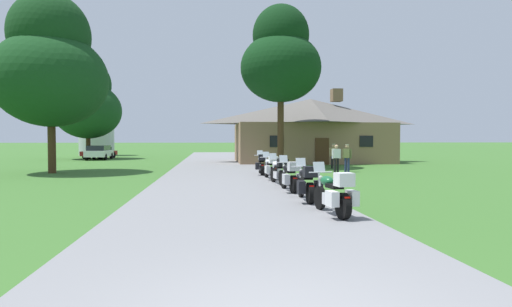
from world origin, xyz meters
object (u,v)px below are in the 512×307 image
at_px(motorcycle_black_third_in_row, 290,177).
at_px(motorcycle_white_fifth_in_row, 271,168).
at_px(bystander_tan_shirt_near_lodge, 333,155).
at_px(metal_silo_distant, 96,123).
at_px(tree_left_near, 50,66).
at_px(parked_red_sedan_far_left, 100,152).
at_px(bystander_white_shirt_beside_signpost, 336,157).
at_px(motorcycle_white_farthest_in_row, 261,165).
at_px(motorcycle_black_second_in_row, 307,184).
at_px(tree_left_far, 88,103).
at_px(bystander_olive_shirt_by_tree, 347,156).
at_px(parked_white_suv_far_left, 99,152).
at_px(tree_by_lodge_front, 281,58).
at_px(motorcycle_green_nearest_to_camera, 335,194).
at_px(motorcycle_white_fourth_in_row, 279,171).

distance_m(motorcycle_black_third_in_row, motorcycle_white_fifth_in_row, 4.70).
bearing_deg(bystander_tan_shirt_near_lodge, metal_silo_distant, 132.42).
height_order(tree_left_near, parked_red_sedan_far_left, tree_left_near).
bearing_deg(bystander_white_shirt_beside_signpost, motorcycle_white_farthest_in_row, -159.02).
bearing_deg(motorcycle_white_farthest_in_row, motorcycle_white_fifth_in_row, -85.07).
height_order(motorcycle_white_farthest_in_row, bystander_tan_shirt_near_lodge, bystander_tan_shirt_near_lodge).
distance_m(motorcycle_black_second_in_row, tree_left_near, 18.55).
bearing_deg(tree_left_far, bystander_tan_shirt_near_lodge, -37.75).
bearing_deg(bystander_olive_shirt_by_tree, motorcycle_black_second_in_row, -78.27).
height_order(motorcycle_white_fifth_in_row, metal_silo_distant, metal_silo_distant).
height_order(motorcycle_black_third_in_row, parked_white_suv_far_left, parked_white_suv_far_left).
distance_m(motorcycle_black_third_in_row, bystander_olive_shirt_by_tree, 10.58).
xyz_separation_m(motorcycle_white_farthest_in_row, tree_left_near, (-12.02, 3.08, 5.62)).
xyz_separation_m(motorcycle_black_second_in_row, metal_silo_distant, (-17.00, 39.87, 3.43)).
relative_size(motorcycle_black_third_in_row, motorcycle_white_fifth_in_row, 1.00).
xyz_separation_m(motorcycle_white_fifth_in_row, tree_by_lodge_front, (1.95, 8.48, 6.96)).
distance_m(tree_left_near, parked_red_sedan_far_left, 19.93).
distance_m(motorcycle_white_fifth_in_row, bystander_olive_shirt_by_tree, 6.95).
bearing_deg(motorcycle_white_fifth_in_row, bystander_olive_shirt_by_tree, 34.55).
bearing_deg(tree_by_lodge_front, bystander_tan_shirt_near_lodge, -17.16).
height_order(motorcycle_white_fifth_in_row, bystander_white_shirt_beside_signpost, bystander_white_shirt_beside_signpost).
height_order(motorcycle_green_nearest_to_camera, metal_silo_distant, metal_silo_distant).
xyz_separation_m(motorcycle_white_farthest_in_row, parked_white_suv_far_left, (-13.67, 19.43, 0.17)).
xyz_separation_m(motorcycle_green_nearest_to_camera, parked_red_sedan_far_left, (-14.67, 34.15, 0.03)).
height_order(motorcycle_black_third_in_row, bystander_white_shirt_beside_signpost, bystander_white_shirt_beside_signpost).
bearing_deg(motorcycle_white_farthest_in_row, bystander_olive_shirt_by_tree, 20.88).
bearing_deg(bystander_olive_shirt_by_tree, parked_red_sedan_far_left, 170.63).
relative_size(motorcycle_white_fifth_in_row, tree_left_near, 0.20).
relative_size(motorcycle_white_fifth_in_row, tree_by_lodge_front, 0.19).
bearing_deg(bystander_tan_shirt_near_lodge, tree_left_far, 143.29).
height_order(motorcycle_white_fifth_in_row, tree_left_near, tree_left_near).
relative_size(tree_left_near, tree_by_lodge_front, 0.93).
xyz_separation_m(motorcycle_white_fifth_in_row, tree_left_near, (-12.16, 5.66, 5.62)).
height_order(motorcycle_green_nearest_to_camera, motorcycle_white_fourth_in_row, same).
height_order(tree_by_lodge_front, parked_red_sedan_far_left, tree_by_lodge_front).
relative_size(motorcycle_white_farthest_in_row, parked_white_suv_far_left, 0.45).
xyz_separation_m(bystander_olive_shirt_by_tree, tree_left_near, (-17.48, 1.22, 5.28)).
distance_m(bystander_white_shirt_beside_signpost, bystander_olive_shirt_by_tree, 0.77).
relative_size(motorcycle_black_second_in_row, bystander_olive_shirt_by_tree, 1.24).
height_order(bystander_olive_shirt_by_tree, tree_left_far, tree_left_far).
bearing_deg(tree_left_near, bystander_olive_shirt_by_tree, -4.00).
height_order(bystander_white_shirt_beside_signpost, bystander_olive_shirt_by_tree, bystander_olive_shirt_by_tree).
relative_size(motorcycle_black_third_in_row, parked_red_sedan_far_left, 0.46).
distance_m(tree_by_lodge_front, parked_white_suv_far_left, 21.85).
bearing_deg(motorcycle_black_second_in_row, motorcycle_white_farthest_in_row, 93.07).
distance_m(bystander_tan_shirt_near_lodge, parked_white_suv_far_left, 24.11).
height_order(motorcycle_white_farthest_in_row, bystander_olive_shirt_by_tree, bystander_olive_shirt_by_tree).
relative_size(motorcycle_black_third_in_row, tree_left_near, 0.20).
relative_size(motorcycle_black_second_in_row, bystander_tan_shirt_near_lodge, 1.24).
distance_m(motorcycle_black_third_in_row, metal_silo_distant, 41.26).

